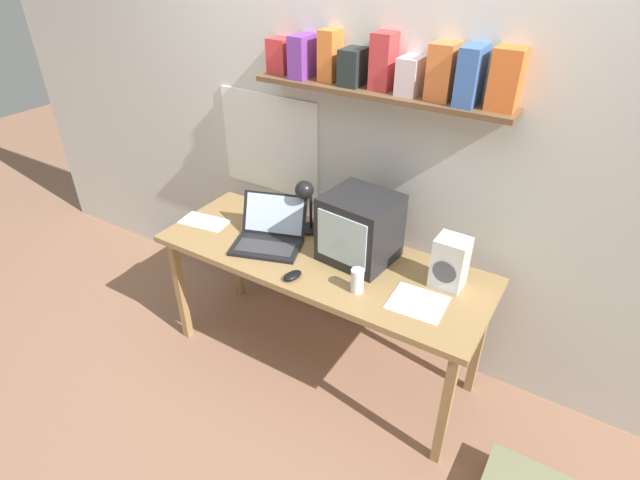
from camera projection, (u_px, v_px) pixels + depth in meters
name	position (u px, v px, depth m)	size (l,w,h in m)	color
ground_plane	(320.00, 360.00, 3.00)	(12.00, 12.00, 0.00)	#956A52
back_wall	(364.00, 129.00, 2.61)	(5.60, 0.24, 2.60)	silver
corner_desk	(320.00, 266.00, 2.63)	(1.78, 0.64, 0.75)	#9C7949
crt_monitor	(360.00, 228.00, 2.50)	(0.38, 0.35, 0.35)	#232326
laptop	(270.00, 232.00, 2.69)	(0.44, 0.42, 0.23)	black
desk_lamp	(306.00, 198.00, 2.67)	(0.13, 0.18, 0.33)	black
juice_glass	(357.00, 282.00, 2.32)	(0.06, 0.06, 0.12)	white
space_heater	(450.00, 263.00, 2.32)	(0.15, 0.14, 0.26)	silver
computer_mouse	(293.00, 276.00, 2.43)	(0.08, 0.12, 0.03)	black
open_notebook	(204.00, 222.00, 2.89)	(0.30, 0.19, 0.00)	white
loose_paper_near_monitor	(418.00, 303.00, 2.28)	(0.26, 0.23, 0.00)	white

